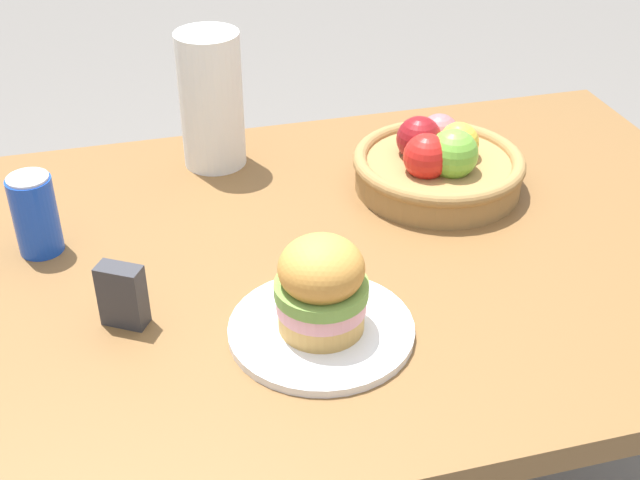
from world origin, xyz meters
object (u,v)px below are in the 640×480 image
(fruit_basket, at_px, (438,163))
(soda_can, at_px, (35,214))
(plate, at_px, (321,329))
(paper_towel_roll, at_px, (211,100))
(sandwich, at_px, (321,286))
(napkin_holder, at_px, (122,295))

(fruit_basket, bearing_deg, soda_can, -177.70)
(plate, distance_m, soda_can, 0.47)
(fruit_basket, height_order, paper_towel_roll, paper_towel_roll)
(sandwich, distance_m, soda_can, 0.47)
(napkin_holder, bearing_deg, paper_towel_roll, 97.68)
(plate, bearing_deg, napkin_holder, 160.15)
(soda_can, relative_size, napkin_holder, 1.40)
(fruit_basket, xyz_separation_m, napkin_holder, (-0.54, -0.24, -0.00))
(plate, height_order, soda_can, soda_can)
(soda_can, height_order, fruit_basket, soda_can)
(fruit_basket, relative_size, paper_towel_roll, 1.21)
(plate, height_order, fruit_basket, fruit_basket)
(sandwich, relative_size, napkin_holder, 1.49)
(plate, bearing_deg, fruit_basket, 48.27)
(sandwich, relative_size, paper_towel_roll, 0.56)
(plate, height_order, napkin_holder, napkin_holder)
(sandwich, height_order, soda_can, sandwich)
(paper_towel_roll, distance_m, napkin_holder, 0.47)
(plate, relative_size, soda_can, 1.96)
(soda_can, height_order, napkin_holder, soda_can)
(paper_towel_roll, height_order, napkin_holder, paper_towel_roll)
(plate, distance_m, fruit_basket, 0.44)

